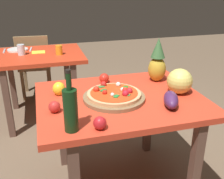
{
  "coord_description": "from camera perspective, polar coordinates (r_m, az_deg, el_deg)",
  "views": [
    {
      "loc": [
        -0.5,
        -1.56,
        1.5
      ],
      "look_at": [
        -0.05,
        0.03,
        0.81
      ],
      "focal_mm": 42.75,
      "sensor_mm": 36.0,
      "label": 1
    }
  ],
  "objects": [
    {
      "name": "drinking_glass_juice",
      "position": [
        2.86,
        -11.27,
        8.29
      ],
      "size": [
        0.07,
        0.07,
        0.1
      ],
      "primitive_type": "cylinder",
      "color": "orange",
      "rests_on": "background_table"
    },
    {
      "name": "dinner_plate",
      "position": [
        3.16,
        -19.53,
        8.04
      ],
      "size": [
        0.22,
        0.22,
        0.02
      ],
      "primitive_type": "cylinder",
      "color": "white",
      "rests_on": "background_table"
    },
    {
      "name": "melon",
      "position": [
        1.89,
        14.26,
        1.73
      ],
      "size": [
        0.18,
        0.18,
        0.18
      ],
      "primitive_type": "sphere",
      "color": "#DACC62",
      "rests_on": "display_table"
    },
    {
      "name": "pizza_board",
      "position": [
        1.76,
        0.44,
        -1.73
      ],
      "size": [
        0.41,
        0.41,
        0.02
      ],
      "primitive_type": "cylinder",
      "color": "olive",
      "rests_on": "display_table"
    },
    {
      "name": "wine_bottle",
      "position": [
        1.38,
        -8.86,
        -4.12
      ],
      "size": [
        0.08,
        0.08,
        0.34
      ],
      "color": "black",
      "rests_on": "display_table"
    },
    {
      "name": "display_table",
      "position": [
        1.85,
        1.79,
        -4.46
      ],
      "size": [
        1.11,
        0.87,
        0.76
      ],
      "color": "brown",
      "rests_on": "ground_plane"
    },
    {
      "name": "pineapple_left",
      "position": [
        2.07,
        9.69,
        5.8
      ],
      "size": [
        0.13,
        0.13,
        0.34
      ],
      "color": "gold",
      "rests_on": "display_table"
    },
    {
      "name": "dining_chair",
      "position": [
        3.61,
        -16.27,
        5.49
      ],
      "size": [
        0.43,
        0.43,
        0.85
      ],
      "rotation": [
        0.0,
        0.0,
        3.07
      ],
      "color": "olive",
      "rests_on": "ground_plane"
    },
    {
      "name": "tomato_near_board",
      "position": [
        1.42,
        -2.62,
        -7.17
      ],
      "size": [
        0.07,
        0.07,
        0.07
      ],
      "primitive_type": "sphere",
      "color": "red",
      "rests_on": "display_table"
    },
    {
      "name": "tomato_at_corner",
      "position": [
        1.62,
        -12.21,
        -3.64
      ],
      "size": [
        0.07,
        0.07,
        0.07
      ],
      "primitive_type": "sphere",
      "color": "red",
      "rests_on": "display_table"
    },
    {
      "name": "bell_pepper",
      "position": [
        1.86,
        -11.28,
        0.18
      ],
      "size": [
        0.09,
        0.09,
        0.09
      ],
      "primitive_type": "ellipsoid",
      "color": "yellow",
      "rests_on": "display_table"
    },
    {
      "name": "fork_utensil",
      "position": [
        3.18,
        -22.04,
        7.67
      ],
      "size": [
        0.02,
        0.18,
        0.01
      ],
      "primitive_type": "cube",
      "rotation": [
        0.0,
        0.0,
        0.0
      ],
      "color": "silver",
      "rests_on": "background_table"
    },
    {
      "name": "pizza",
      "position": [
        1.76,
        0.47,
        -0.86
      ],
      "size": [
        0.36,
        0.36,
        0.06
      ],
      "color": "tan",
      "rests_on": "pizza_board"
    },
    {
      "name": "tomato_beside_pepper",
      "position": [
        2.03,
        -1.69,
        2.43
      ],
      "size": [
        0.08,
        0.08,
        0.08
      ],
      "primitive_type": "sphere",
      "color": "red",
      "rests_on": "display_table"
    },
    {
      "name": "napkin_folded",
      "position": [
        3.0,
        -15.45,
        7.7
      ],
      "size": [
        0.14,
        0.12,
        0.01
      ],
      "primitive_type": "cube",
      "rotation": [
        0.0,
        0.0,
        -0.03
      ],
      "color": "yellow",
      "rests_on": "background_table"
    },
    {
      "name": "drinking_glass_water",
      "position": [
        2.95,
        -18.86,
        8.05
      ],
      "size": [
        0.08,
        0.08,
        0.11
      ],
      "primitive_type": "cylinder",
      "color": "silver",
      "rests_on": "background_table"
    },
    {
      "name": "knife_utensil",
      "position": [
        3.16,
        -16.97,
        8.25
      ],
      "size": [
        0.03,
        0.18,
        0.01
      ],
      "primitive_type": "cube",
      "rotation": [
        0.0,
        0.0,
        -0.09
      ],
      "color": "silver",
      "rests_on": "background_table"
    },
    {
      "name": "background_table",
      "position": [
        2.99,
        -15.44,
        5.16
      ],
      "size": [
        0.95,
        0.76,
        0.76
      ],
      "color": "brown",
      "rests_on": "ground_plane"
    },
    {
      "name": "eggplant",
      "position": [
        1.7,
        12.49,
        -2.14
      ],
      "size": [
        0.16,
        0.22,
        0.09
      ],
      "primitive_type": "ellipsoid",
      "rotation": [
        0.0,
        0.0,
        1.2
      ],
      "color": "#4A2552",
      "rests_on": "display_table"
    }
  ]
}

